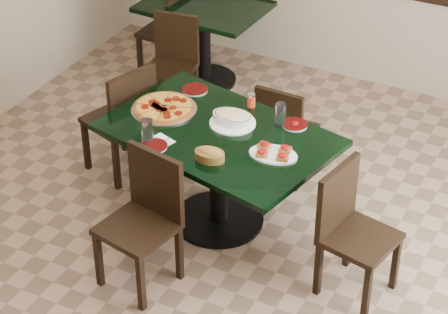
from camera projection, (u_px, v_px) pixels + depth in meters
The scene contains 20 objects.
floor at pixel (221, 253), 5.94m from camera, with size 5.50×5.50×0.00m, color #8A6B50.
main_table at pixel (218, 155), 5.92m from camera, with size 1.67×1.25×0.75m.
back_table at pixel (204, 28), 7.65m from camera, with size 1.07×0.80×0.75m.
chair_far at pixel (283, 129), 6.42m from camera, with size 0.39×0.39×0.81m.
chair_near at pixel (146, 213), 5.48m from camera, with size 0.50×0.50×0.91m.
chair_right at pixel (350, 225), 5.41m from camera, with size 0.49×0.49×0.89m.
chair_left at pixel (125, 116), 6.45m from camera, with size 0.54×0.54×0.92m.
back_chair_near at pixel (173, 59), 7.31m from camera, with size 0.44×0.44×0.83m.
back_chair_left at pixel (170, 27), 7.82m from camera, with size 0.40×0.40×0.82m.
pepperoni_pizza at pixel (164, 108), 6.05m from camera, with size 0.46×0.46×0.04m.
lasagna_casserole at pixel (233, 118), 5.88m from camera, with size 0.32×0.32×0.09m.
bread_basket at pixel (210, 154), 5.53m from camera, with size 0.21×0.16×0.09m.
bruschetta_platter at pixel (273, 152), 5.57m from camera, with size 0.35×0.26×0.05m.
side_plate_near at pixel (154, 146), 5.66m from camera, with size 0.18×0.18×0.02m.
side_plate_far_r at pixel (295, 124), 5.88m from camera, with size 0.18×0.18×0.03m.
side_plate_far_l at pixel (195, 90), 6.28m from camera, with size 0.19×0.19×0.02m.
napkin_setting at pixel (159, 142), 5.72m from camera, with size 0.20×0.20×0.01m.
water_glass_a at pixel (280, 115), 5.85m from camera, with size 0.08×0.08×0.16m, color silver.
water_glass_b at pixel (147, 131), 5.67m from camera, with size 0.08×0.08×0.17m, color silver.
pepper_shaker at pixel (251, 100), 6.07m from camera, with size 0.06×0.06×0.10m.
Camera 1 is at (2.13, -4.02, 3.87)m, focal length 70.00 mm.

